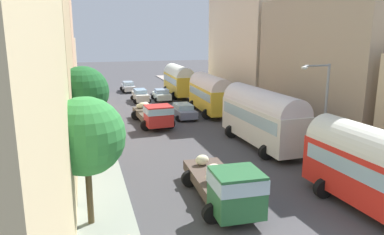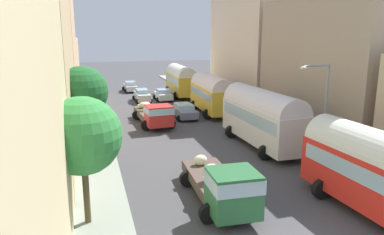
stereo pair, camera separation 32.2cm
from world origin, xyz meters
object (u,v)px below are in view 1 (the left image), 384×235
Objects in this scene: car_2 at (183,111)px; car_3 at (162,95)px; car_1 at (128,87)px; parked_bus_3 at (179,79)px; pedestrian_1 at (88,145)px; streetlamp_near at (322,105)px; parked_bus_2 at (210,92)px; car_0 at (140,95)px; cargo_truck_0 at (226,184)px; parked_bus_1 at (262,115)px; cargo_truck_1 at (154,114)px.

car_3 is at bearing 89.84° from car_2.
car_1 is 1.12× the size of car_3.
parked_bus_3 is 2.17× the size of car_1.
car_3 is at bearing 65.62° from pedestrian_1.
car_1 is 35.27m from streetlamp_near.
parked_bus_2 is at bearing -69.73° from car_3.
car_3 is 0.56× the size of streetlamp_near.
car_2 is (2.67, -10.26, -0.05)m from car_0.
car_3 is at bearing 100.43° from streetlamp_near.
car_3 is at bearing 110.27° from parked_bus_2.
cargo_truck_0 is 38.23m from car_1.
car_0 is at bearing -153.44° from parked_bus_3.
pedestrian_1 reaches higher than car_3.
streetlamp_near reaches higher than car_2.
streetlamp_near is (1.64, -4.66, 1.51)m from parked_bus_1.
parked_bus_3 is at bearing 79.33° from cargo_truck_0.
car_0 reaches higher than car_1.
cargo_truck_0 is at bearing -153.24° from streetlamp_near.
parked_bus_3 is 6.46m from car_0.
cargo_truck_0 is at bearing -107.44° from parked_bus_2.
streetlamp_near reaches higher than pedestrian_1.
pedestrian_1 is (-12.60, -11.53, -1.22)m from parked_bus_2.
cargo_truck_0 is 1.62× the size of car_2.
streetlamp_near is at bearing -86.38° from parked_bus_3.
car_1 is at bearing 110.04° from car_3.
parked_bus_1 is 12.02m from parked_bus_2.
car_0 is 10.60m from car_2.
cargo_truck_1 is at bearing -112.31° from parked_bus_3.
parked_bus_2 is 3.89m from car_2.
parked_bus_3 is at bearing 62.30° from pedestrian_1.
car_0 is 1.01× the size of car_2.
cargo_truck_1 is at bearing -144.97° from car_2.
cargo_truck_1 reaches higher than pedestrian_1.
cargo_truck_0 is at bearing -56.21° from pedestrian_1.
cargo_truck_0 reaches higher than car_1.
pedestrian_1 is at bearing -117.70° from parked_bus_3.
pedestrian_1 is (-9.26, -10.20, 0.26)m from car_2.
parked_bus_1 is at bearing -2.24° from pedestrian_1.
cargo_truck_1 is at bearing -90.75° from car_1.
streetlamp_near reaches higher than cargo_truck_0.
cargo_truck_1 is at bearing -105.07° from car_3.
streetlamp_near is at bearing 26.76° from cargo_truck_0.
cargo_truck_0 is 19.59m from car_2.
streetlamp_near is at bearing -79.57° from car_3.
pedestrian_1 is (-6.11, 9.13, -0.25)m from cargo_truck_0.
streetlamp_near is at bearing -20.16° from pedestrian_1.
pedestrian_1 is at bearing -126.91° from cargo_truck_1.
parked_bus_3 is 16.73m from cargo_truck_1.
streetlamp_near is at bearing -70.56° from parked_bus_1.
car_0 is at bearing 106.17° from streetlamp_near.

